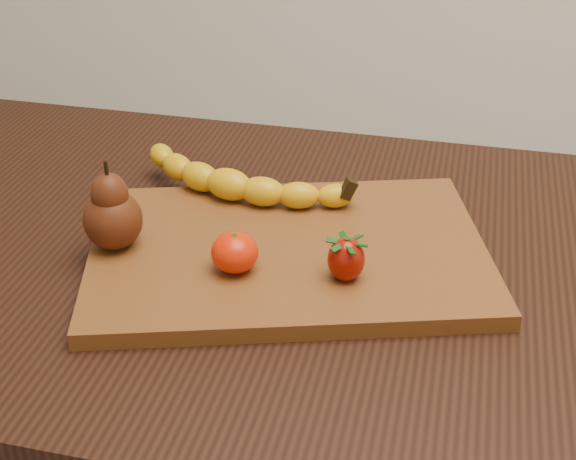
% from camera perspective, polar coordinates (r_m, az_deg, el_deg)
% --- Properties ---
extents(table, '(1.00, 0.70, 0.76)m').
position_cam_1_polar(table, '(1.02, -5.05, -5.53)').
color(table, black).
rests_on(table, ground).
extents(cutting_board, '(0.52, 0.42, 0.02)m').
position_cam_1_polar(cutting_board, '(0.92, 0.00, -1.59)').
color(cutting_board, brown).
rests_on(cutting_board, table).
extents(banana, '(0.26, 0.12, 0.04)m').
position_cam_1_polar(banana, '(1.00, -4.22, 3.26)').
color(banana, '#E7B00A').
rests_on(banana, cutting_board).
extents(pear, '(0.08, 0.08, 0.10)m').
position_cam_1_polar(pear, '(0.91, -12.48, 1.74)').
color(pear, '#4E1F0C').
rests_on(pear, cutting_board).
extents(mandarin, '(0.07, 0.07, 0.04)m').
position_cam_1_polar(mandarin, '(0.86, -3.81, -1.60)').
color(mandarin, red).
rests_on(mandarin, cutting_board).
extents(strawberry, '(0.04, 0.04, 0.05)m').
position_cam_1_polar(strawberry, '(0.85, 4.16, -1.99)').
color(strawberry, '#920E03').
rests_on(strawberry, cutting_board).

